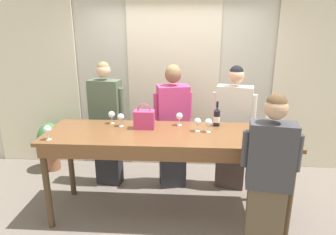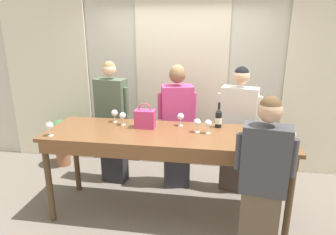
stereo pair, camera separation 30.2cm
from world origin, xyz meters
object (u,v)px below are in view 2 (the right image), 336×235
Objects in this scene: wine_glass_front_left at (50,126)px; wine_glass_center_left at (197,123)px; wine_bottle at (219,118)px; guest_olive_jacket at (112,123)px; wine_glass_back_left at (115,113)px; tasting_bar at (166,142)px; guest_pink_top at (177,127)px; potted_plant at (61,139)px; guest_cream_sweater at (238,129)px; wine_glass_center_mid at (181,117)px; host_pouring at (263,183)px; wine_glass_center_right at (272,121)px; wine_glass_front_right at (292,135)px; wine_glass_back_mid at (208,124)px; handbag at (145,119)px; wine_glass_front_mid at (123,116)px.

wine_glass_front_left is 1.61m from wine_glass_center_left.
guest_olive_jacket is at bearing 163.99° from wine_bottle.
tasting_bar is at bearing -23.98° from wine_glass_back_left.
guest_pink_top is 2.24× the size of potted_plant.
guest_cream_sweater is (2.07, 0.99, -0.27)m from wine_glass_front_left.
tasting_bar is 17.56× the size of wine_glass_center_mid.
host_pouring is 2.14× the size of potted_plant.
wine_bottle is 0.61m from wine_glass_center_right.
wine_glass_front_right is at bearing -13.00° from wine_glass_back_left.
tasting_bar is 17.56× the size of wine_glass_front_right.
guest_pink_top is (-0.31, 0.63, -0.28)m from wine_glass_center_left.
wine_glass_front_right is at bearing 2.80° from wine_glass_front_left.
wine_glass_front_left is at bearing -157.50° from wine_glass_center_mid.
potted_plant is (-3.07, 0.79, -0.71)m from wine_glass_center_right.
host_pouring reaches higher than wine_glass_center_mid.
wine_glass_center_left is at bearing 15.57° from tasting_bar.
wine_glass_center_left is (-0.24, -0.21, 0.00)m from wine_bottle.
wine_glass_center_right is 0.99m from host_pouring.
guest_olive_jacket reaches higher than wine_glass_back_mid.
guest_cream_sweater is 1.04× the size of host_pouring.
wine_glass_center_mid and wine_glass_back_left have the same top height.
guest_olive_jacket reaches higher than wine_glass_front_left.
wine_glass_center_left is 0.09× the size of guest_cream_sweater.
wine_glass_front_left is 1.09m from guest_olive_jacket.
handbag is 0.17× the size of guest_pink_top.
guest_cream_sweater reaches higher than potted_plant.
guest_olive_jacket is at bearing 143.92° from host_pouring.
wine_glass_center_left is at bearing -63.96° from guest_pink_top.
wine_glass_back_left is at bearing 168.09° from wine_glass_center_left.
tasting_bar is 0.65m from wine_glass_front_mid.
wine_glass_front_left is at bearing -177.20° from wine_glass_front_right.
handbag is 0.17× the size of guest_olive_jacket.
wine_glass_back_left is (-0.83, 0.02, -0.00)m from wine_glass_center_mid.
wine_glass_front_left is 2.31m from guest_cream_sweater.
handbag is at bearing 151.34° from tasting_bar.
guest_pink_top is (0.31, 0.57, -0.28)m from handbag.
guest_olive_jacket is 1.06× the size of host_pouring.
guest_olive_jacket reaches higher than handbag.
handbag is at bearing 23.84° from wine_glass_front_left.
host_pouring is (-0.21, -0.92, -0.30)m from wine_glass_center_right.
tasting_bar is at bearing -28.66° from handbag.
guest_cream_sweater reaches higher than wine_glass_front_right.
tasting_bar is 0.68m from wine_bottle.
wine_glass_center_mid is at bearing -148.76° from guest_cream_sweater.
handbag is 1.05m from wine_glass_front_left.
guest_pink_top reaches higher than wine_bottle.
host_pouring reaches higher than tasting_bar.
handbag is at bearing -43.30° from guest_olive_jacket.
handbag is 1.90× the size of wine_glass_center_right.
guest_cream_sweater is at bearing 31.24° from wine_glass_center_mid.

